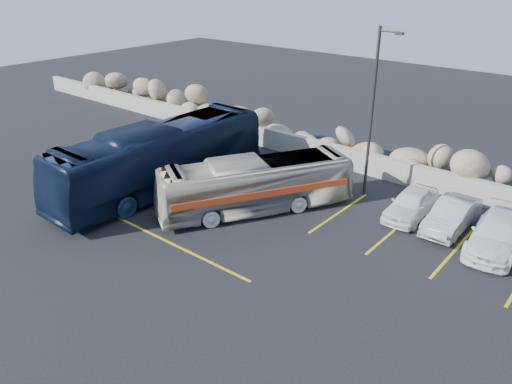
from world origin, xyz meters
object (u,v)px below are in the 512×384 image
Objects in this scene: car_a at (411,204)px; car_b at (452,215)px; car_c at (497,234)px; tour_coach at (161,157)px; vintage_bus at (256,185)px; lamppost at (373,110)px.

car_b is (1.82, 0.01, 0.00)m from car_a.
tour_coach is at bearing -167.40° from car_c.
car_c is at bearing -13.89° from car_b.
car_b is (12.81, 5.05, -1.04)m from tour_coach.
car_c is at bearing 17.86° from tour_coach.
tour_coach is at bearing -137.69° from vintage_bus.
lamppost reaches higher than tour_coach.
car_c reaches higher than car_a.
lamppost is 1.81× the size of car_c.
tour_coach reaches higher than car_b.
vintage_bus is 8.61m from car_b.
car_b is (7.63, 3.94, -0.62)m from vintage_bus.
car_a is (2.69, -0.79, -3.66)m from lamppost.
vintage_bus is 0.75× the size of tour_coach.
lamppost is 0.88× the size of vintage_bus.
tour_coach is at bearing -158.28° from car_b.
lamppost is at bearing 170.37° from car_b.
car_c is at bearing 49.99° from vintage_bus.
car_a is 0.96× the size of car_b.
car_c is (14.79, 4.55, -1.03)m from tour_coach.
car_c is (3.80, -0.49, 0.01)m from car_a.
lamppost is 10.48m from tour_coach.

